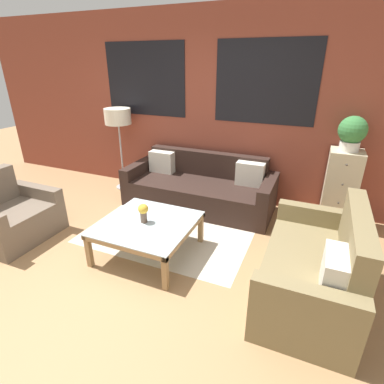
# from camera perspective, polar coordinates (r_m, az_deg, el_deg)

# --- Properties ---
(ground_plane) EXTENTS (16.00, 16.00, 0.00)m
(ground_plane) POSITION_cam_1_polar(r_m,az_deg,el_deg) (3.34, -14.77, -15.52)
(ground_plane) COLOR #9E754C
(wall_back_brick) EXTENTS (8.40, 0.09, 2.80)m
(wall_back_brick) POSITION_cam_1_polar(r_m,az_deg,el_deg) (4.78, 1.75, 15.72)
(wall_back_brick) COLOR brown
(wall_back_brick) RESTS_ON ground_plane
(rug) EXTENTS (2.10, 1.69, 0.00)m
(rug) POSITION_cam_1_polar(r_m,az_deg,el_deg) (4.09, -3.58, -6.73)
(rug) COLOR beige
(rug) RESTS_ON ground_plane
(couch_dark) EXTENTS (2.22, 0.88, 0.78)m
(couch_dark) POSITION_cam_1_polar(r_m,az_deg,el_deg) (4.58, 1.47, 0.63)
(couch_dark) COLOR black
(couch_dark) RESTS_ON ground_plane
(settee_vintage) EXTENTS (0.80, 1.52, 0.92)m
(settee_vintage) POSITION_cam_1_polar(r_m,az_deg,el_deg) (3.06, 22.32, -13.50)
(settee_vintage) COLOR olive
(settee_vintage) RESTS_ON ground_plane
(armchair_corner) EXTENTS (0.80, 0.93, 0.84)m
(armchair_corner) POSITION_cam_1_polar(r_m,az_deg,el_deg) (4.39, -31.14, -4.10)
(armchair_corner) COLOR #6B5B4C
(armchair_corner) RESTS_ON ground_plane
(coffee_table) EXTENTS (1.00, 1.00, 0.41)m
(coffee_table) POSITION_cam_1_polar(r_m,az_deg,el_deg) (3.44, -8.46, -6.52)
(coffee_table) COLOR silver
(coffee_table) RESTS_ON ground_plane
(floor_lamp) EXTENTS (0.43, 0.43, 1.37)m
(floor_lamp) POSITION_cam_1_polar(r_m,az_deg,el_deg) (5.16, -13.92, 13.26)
(floor_lamp) COLOR #B2B2B7
(floor_lamp) RESTS_ON ground_plane
(drawer_cabinet) EXTENTS (0.40, 0.40, 1.03)m
(drawer_cabinet) POSITION_cam_1_polar(r_m,az_deg,el_deg) (4.43, 26.37, 0.61)
(drawer_cabinet) COLOR #C6B793
(drawer_cabinet) RESTS_ON ground_plane
(potted_plant) EXTENTS (0.34, 0.34, 0.43)m
(potted_plant) POSITION_cam_1_polar(r_m,az_deg,el_deg) (4.23, 28.21, 9.99)
(potted_plant) COLOR silver
(potted_plant) RESTS_ON drawer_cabinet
(flower_vase) EXTENTS (0.12, 0.12, 0.22)m
(flower_vase) POSITION_cam_1_polar(r_m,az_deg,el_deg) (3.37, -9.26, -3.69)
(flower_vase) COLOR brown
(flower_vase) RESTS_ON coffee_table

